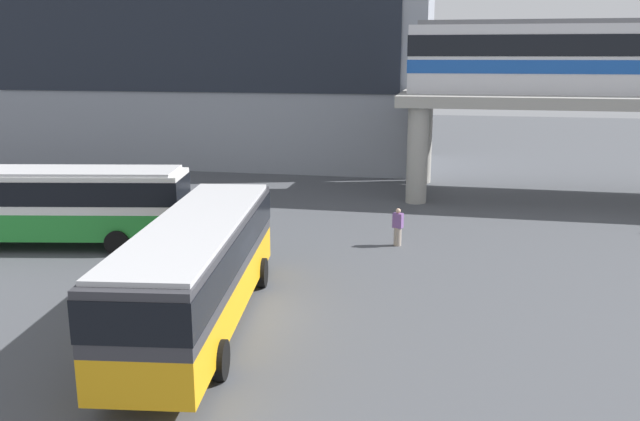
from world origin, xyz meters
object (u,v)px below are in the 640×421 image
object	(u,v)px
station_building	(213,24)
train	(631,56)
bus_main	(199,262)
bus_secondary	(49,199)
pedestrian_walking_across	(398,228)

from	to	relation	value
station_building	train	world-z (taller)	station_building
bus_main	bus_secondary	distance (m)	11.29
bus_main	pedestrian_walking_across	world-z (taller)	bus_main
station_building	bus_secondary	world-z (taller)	station_building
train	bus_main	xyz separation A→B (m)	(-15.84, -20.91, -5.63)
bus_main	pedestrian_walking_across	xyz separation A→B (m)	(4.87, 9.55, -1.25)
station_building	train	size ratio (longest dim) A/B	1.35
pedestrian_walking_across	bus_secondary	bearing A→B (deg)	-168.41
bus_main	bus_secondary	size ratio (longest dim) A/B	1.00
station_building	train	distance (m)	27.82
train	bus_main	bearing A→B (deg)	-127.14
bus_main	pedestrian_walking_across	size ratio (longest dim) A/B	7.11
bus_secondary	bus_main	bearing A→B (deg)	-36.28
station_building	pedestrian_walking_across	size ratio (longest dim) A/B	19.60
station_building	bus_main	xyz separation A→B (m)	(10.41, -29.89, -7.83)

